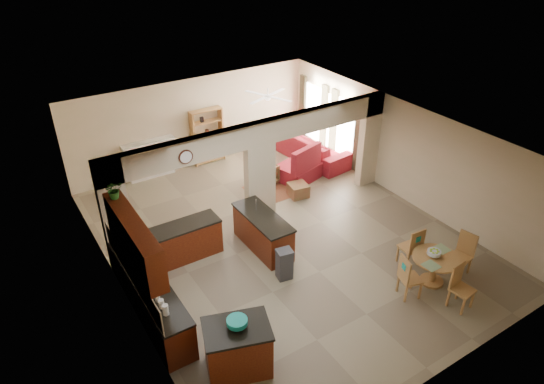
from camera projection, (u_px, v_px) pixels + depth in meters
floor at (281, 237)px, 12.30m from camera, size 10.00×10.00×0.00m
ceiling at (282, 136)px, 10.88m from camera, size 10.00×10.00×0.00m
wall_back at (194, 122)px, 15.22m from camera, size 8.00×0.00×8.00m
wall_front at (449, 319)px, 7.96m from camera, size 8.00×0.00×8.00m
wall_left at (116, 244)px, 9.73m from camera, size 0.00×10.00×10.00m
wall_right at (402, 151)px, 13.44m from camera, size 0.00×10.00×10.00m
partition_left_pier at (116, 216)px, 10.60m from camera, size 0.60×0.25×2.80m
partition_center_pier at (260, 183)px, 12.47m from camera, size 0.80×0.25×2.20m
partition_right_pier at (369, 140)px, 14.03m from camera, size 0.60×0.25×2.80m
partition_header at (259, 133)px, 11.75m from camera, size 8.00×0.25×0.60m
kitchen_counter at (161, 273)px, 10.37m from camera, size 2.52×3.29×1.48m
upper_cabinets at (134, 240)px, 8.97m from camera, size 0.35×2.40×0.90m
peninsula at (263, 232)px, 11.71m from camera, size 0.70×1.85×0.91m
wall_clock at (186, 157)px, 10.74m from camera, size 0.34×0.03×0.34m
rug at (276, 189)px, 14.38m from camera, size 1.60×1.30×0.01m
fireplace at (150, 159)px, 14.75m from camera, size 1.60×0.35×1.20m
shelving_unit at (207, 136)px, 15.50m from camera, size 1.00×0.32×1.80m
window_a at (346, 130)px, 15.20m from camera, size 0.02×0.90×1.90m
window_b at (314, 113)px, 16.43m from camera, size 0.02×0.90×1.90m
glazed_door at (329, 125)px, 15.89m from camera, size 0.02×0.70×2.10m
drape_a_left at (358, 137)px, 14.74m from camera, size 0.10×0.28×2.30m
drape_a_right at (333, 124)px, 15.61m from camera, size 0.10×0.28×2.30m
drape_b_left at (324, 119)px, 15.98m from camera, size 0.10×0.28×2.30m
drape_b_right at (303, 108)px, 16.85m from camera, size 0.10×0.28×2.30m
ceiling_fan at (268, 96)px, 13.87m from camera, size 1.00×1.00×0.10m
kitchen_island at (238, 348)px, 8.57m from camera, size 1.37×1.16×1.01m
teal_bowl at (237, 323)px, 8.29m from camera, size 0.37×0.37×0.17m
trash_can at (284, 265)px, 10.80m from camera, size 0.37×0.33×0.69m
dining_table at (435, 265)px, 10.60m from camera, size 1.02×1.02×0.70m
fruit_bowl at (434, 253)px, 10.48m from camera, size 0.30×0.30×0.16m
sofa at (312, 147)px, 15.92m from camera, size 2.94×1.39×0.83m
chaise at (298, 172)px, 14.83m from camera, size 1.43×1.28×0.48m
armchair at (263, 175)px, 14.47m from camera, size 0.88×0.89×0.65m
ottoman at (298, 190)px, 13.97m from camera, size 0.59×0.59×0.38m
plant at (114, 190)px, 9.30m from camera, size 0.33×0.29×0.37m
chair_north at (413, 246)px, 11.07m from camera, size 0.45×0.45×1.02m
chair_east at (463, 252)px, 10.88m from camera, size 0.49×0.49×1.02m
chair_south at (460, 284)px, 9.95m from camera, size 0.46×0.46×1.02m
chair_west at (408, 276)px, 10.18m from camera, size 0.52×0.52×1.02m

